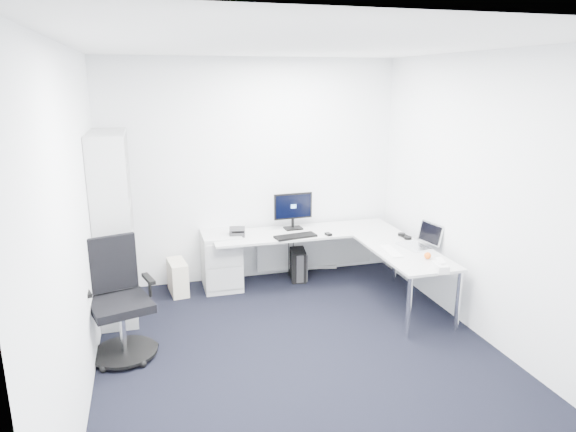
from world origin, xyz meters
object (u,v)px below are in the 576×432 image
object	(u,v)px
task_chair	(120,302)
bookshelf	(114,226)
monitor	(293,211)
laptop	(415,236)
l_desk	(313,266)

from	to	relation	value
task_chair	bookshelf	bearing A→B (deg)	77.69
monitor	laptop	xyz separation A→B (m)	(1.08, -1.04, -0.10)
task_chair	monitor	xyz separation A→B (m)	(2.00, 1.40, 0.35)
l_desk	task_chair	world-z (taller)	task_chair
task_chair	laptop	bearing A→B (deg)	-9.53
l_desk	bookshelf	xyz separation A→B (m)	(-2.17, 0.05, 0.64)
l_desk	bookshelf	bearing A→B (deg)	178.68
laptop	task_chair	bearing A→B (deg)	176.81
bookshelf	task_chair	world-z (taller)	bookshelf
bookshelf	monitor	bearing A→B (deg)	10.89
l_desk	monitor	bearing A→B (deg)	104.02
bookshelf	task_chair	bearing A→B (deg)	-86.15
task_chair	laptop	world-z (taller)	task_chair
l_desk	monitor	world-z (taller)	monitor
task_chair	laptop	size ratio (longest dim) A/B	2.98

